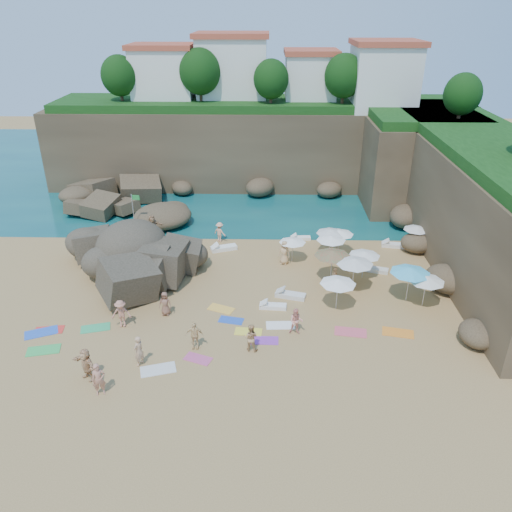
{
  "coord_description": "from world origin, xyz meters",
  "views": [
    {
      "loc": [
        2.7,
        -27.64,
        17.54
      ],
      "look_at": [
        2.0,
        3.0,
        2.0
      ],
      "focal_mm": 35.0,
      "sensor_mm": 36.0,
      "label": 1
    }
  ],
  "objects_px": {
    "parasol_0": "(331,231)",
    "person_stand_1": "(251,338)",
    "lounger_0": "(224,248)",
    "person_stand_3": "(334,278)",
    "person_stand_2": "(220,232)",
    "person_stand_0": "(99,379)",
    "person_stand_4": "(284,253)",
    "parasol_1": "(293,240)",
    "rock_outcrop": "(131,280)",
    "person_stand_5": "(152,226)",
    "flag_pole": "(134,209)",
    "person_stand_6": "(139,351)",
    "parasol_2": "(331,238)"
  },
  "relations": [
    {
      "from": "parasol_1",
      "to": "person_stand_6",
      "type": "relative_size",
      "value": 1.11
    },
    {
      "from": "parasol_0",
      "to": "person_stand_1",
      "type": "distance_m",
      "value": 13.57
    },
    {
      "from": "person_stand_2",
      "to": "person_stand_5",
      "type": "height_order",
      "value": "person_stand_5"
    },
    {
      "from": "parasol_0",
      "to": "person_stand_0",
      "type": "height_order",
      "value": "parasol_0"
    },
    {
      "from": "parasol_0",
      "to": "person_stand_2",
      "type": "relative_size",
      "value": 1.36
    },
    {
      "from": "rock_outcrop",
      "to": "person_stand_6",
      "type": "distance_m",
      "value": 9.71
    },
    {
      "from": "rock_outcrop",
      "to": "person_stand_6",
      "type": "height_order",
      "value": "rock_outcrop"
    },
    {
      "from": "parasol_1",
      "to": "parasol_2",
      "type": "height_order",
      "value": "parasol_2"
    },
    {
      "from": "person_stand_2",
      "to": "person_stand_5",
      "type": "relative_size",
      "value": 0.89
    },
    {
      "from": "rock_outcrop",
      "to": "person_stand_1",
      "type": "relative_size",
      "value": 5.43
    },
    {
      "from": "person_stand_4",
      "to": "person_stand_6",
      "type": "distance_m",
      "value": 14.5
    },
    {
      "from": "lounger_0",
      "to": "person_stand_6",
      "type": "bearing_deg",
      "value": -124.34
    },
    {
      "from": "person_stand_4",
      "to": "person_stand_6",
      "type": "bearing_deg",
      "value": -103.44
    },
    {
      "from": "person_stand_6",
      "to": "lounger_0",
      "type": "bearing_deg",
      "value": -164.74
    },
    {
      "from": "flag_pole",
      "to": "person_stand_6",
      "type": "distance_m",
      "value": 17.61
    },
    {
      "from": "flag_pole",
      "to": "person_stand_2",
      "type": "height_order",
      "value": "flag_pole"
    },
    {
      "from": "person_stand_4",
      "to": "parasol_1",
      "type": "bearing_deg",
      "value": 53.37
    },
    {
      "from": "person_stand_3",
      "to": "person_stand_4",
      "type": "relative_size",
      "value": 0.88
    },
    {
      "from": "person_stand_1",
      "to": "person_stand_3",
      "type": "relative_size",
      "value": 1.03
    },
    {
      "from": "parasol_1",
      "to": "person_stand_5",
      "type": "xyz_separation_m",
      "value": [
        -11.51,
        4.34,
        -0.82
      ]
    },
    {
      "from": "parasol_2",
      "to": "person_stand_0",
      "type": "bearing_deg",
      "value": -131.44
    },
    {
      "from": "parasol_2",
      "to": "person_stand_2",
      "type": "relative_size",
      "value": 1.32
    },
    {
      "from": "person_stand_3",
      "to": "person_stand_5",
      "type": "relative_size",
      "value": 0.87
    },
    {
      "from": "lounger_0",
      "to": "person_stand_0",
      "type": "relative_size",
      "value": 1.14
    },
    {
      "from": "parasol_0",
      "to": "person_stand_0",
      "type": "bearing_deg",
      "value": -129.57
    },
    {
      "from": "lounger_0",
      "to": "person_stand_0",
      "type": "bearing_deg",
      "value": -127.2
    },
    {
      "from": "parasol_2",
      "to": "person_stand_6",
      "type": "bearing_deg",
      "value": -132.95
    },
    {
      "from": "person_stand_1",
      "to": "person_stand_4",
      "type": "bearing_deg",
      "value": -89.41
    },
    {
      "from": "person_stand_0",
      "to": "person_stand_3",
      "type": "height_order",
      "value": "person_stand_0"
    },
    {
      "from": "flag_pole",
      "to": "person_stand_3",
      "type": "xyz_separation_m",
      "value": [
        15.67,
        -8.69,
        -1.49
      ]
    },
    {
      "from": "parasol_0",
      "to": "parasol_2",
      "type": "distance_m",
      "value": 1.15
    },
    {
      "from": "flag_pole",
      "to": "person_stand_0",
      "type": "xyz_separation_m",
      "value": [
        2.76,
        -19.36,
        -1.4
      ]
    },
    {
      "from": "parasol_0",
      "to": "person_stand_5",
      "type": "xyz_separation_m",
      "value": [
        -14.5,
        3.07,
        -1.03
      ]
    },
    {
      "from": "parasol_0",
      "to": "parasol_2",
      "type": "bearing_deg",
      "value": -95.45
    },
    {
      "from": "rock_outcrop",
      "to": "person_stand_2",
      "type": "xyz_separation_m",
      "value": [
        5.81,
        6.6,
        0.83
      ]
    },
    {
      "from": "parasol_1",
      "to": "person_stand_3",
      "type": "height_order",
      "value": "parasol_1"
    },
    {
      "from": "rock_outcrop",
      "to": "person_stand_1",
      "type": "distance_m",
      "value": 11.81
    },
    {
      "from": "lounger_0",
      "to": "person_stand_6",
      "type": "distance_m",
      "value": 14.63
    },
    {
      "from": "rock_outcrop",
      "to": "person_stand_5",
      "type": "xyz_separation_m",
      "value": [
        0.08,
        7.48,
        0.94
      ]
    },
    {
      "from": "lounger_0",
      "to": "person_stand_3",
      "type": "height_order",
      "value": "person_stand_3"
    },
    {
      "from": "person_stand_2",
      "to": "person_stand_0",
      "type": "bearing_deg",
      "value": 108.28
    },
    {
      "from": "person_stand_5",
      "to": "flag_pole",
      "type": "bearing_deg",
      "value": 136.57
    },
    {
      "from": "person_stand_0",
      "to": "person_stand_1",
      "type": "bearing_deg",
      "value": 8.1
    },
    {
      "from": "flag_pole",
      "to": "parasol_2",
      "type": "relative_size",
      "value": 1.65
    },
    {
      "from": "flag_pole",
      "to": "parasol_2",
      "type": "height_order",
      "value": "flag_pole"
    },
    {
      "from": "person_stand_4",
      "to": "person_stand_6",
      "type": "relative_size",
      "value": 1.02
    },
    {
      "from": "lounger_0",
      "to": "person_stand_6",
      "type": "relative_size",
      "value": 1.14
    },
    {
      "from": "person_stand_6",
      "to": "person_stand_5",
      "type": "bearing_deg",
      "value": -141.86
    },
    {
      "from": "rock_outcrop",
      "to": "person_stand_0",
      "type": "height_order",
      "value": "rock_outcrop"
    },
    {
      "from": "parasol_1",
      "to": "person_stand_2",
      "type": "relative_size",
      "value": 1.21
    }
  ]
}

